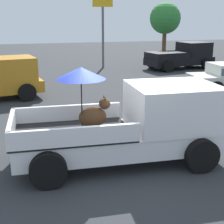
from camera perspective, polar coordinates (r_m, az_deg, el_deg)
name	(u,v)px	position (r m, az deg, el deg)	size (l,w,h in m)	color
ground_plane	(118,161)	(8.42, 1.07, -8.44)	(80.00, 80.00, 0.00)	#2D3033
pickup_truck_main	(136,123)	(8.19, 4.21, -1.93)	(5.16, 2.52, 2.38)	black
pickup_truck_red	(182,56)	(23.91, 11.98, 9.40)	(5.02, 2.74, 1.80)	black
motel_sign	(103,16)	(23.66, -1.60, 16.20)	(1.40, 0.16, 5.06)	#59595B
tree_by_lot	(165,19)	(27.43, 9.13, 15.57)	(2.43, 2.43, 4.62)	brown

